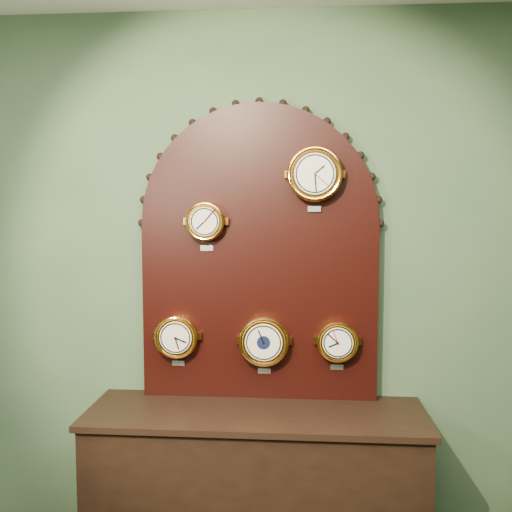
# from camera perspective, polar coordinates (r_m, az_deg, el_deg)

# --- Properties ---
(wall_back) EXTENTS (4.00, 0.00, 4.00)m
(wall_back) POSITION_cam_1_polar(r_m,az_deg,el_deg) (3.05, 0.37, -2.95)
(wall_back) COLOR #415C3F
(wall_back) RESTS_ON ground
(shop_counter) EXTENTS (1.60, 0.50, 0.80)m
(shop_counter) POSITION_cam_1_polar(r_m,az_deg,el_deg) (3.10, -0.03, -22.30)
(shop_counter) COLOR black
(shop_counter) RESTS_ON ground_plane
(display_board) EXTENTS (1.26, 0.06, 1.53)m
(display_board) POSITION_cam_1_polar(r_m,az_deg,el_deg) (2.98, 0.31, 1.22)
(display_board) COLOR black
(display_board) RESTS_ON shop_counter
(roman_clock) EXTENTS (0.20, 0.08, 0.25)m
(roman_clock) POSITION_cam_1_polar(r_m,az_deg,el_deg) (2.94, -4.93, 3.36)
(roman_clock) COLOR orange
(roman_clock) RESTS_ON display_board
(arabic_clock) EXTENTS (0.27, 0.08, 0.32)m
(arabic_clock) POSITION_cam_1_polar(r_m,az_deg,el_deg) (2.90, 5.74, 7.93)
(arabic_clock) COLOR orange
(arabic_clock) RESTS_ON display_board
(hygrometer) EXTENTS (0.22, 0.08, 0.27)m
(hygrometer) POSITION_cam_1_polar(r_m,az_deg,el_deg) (3.04, -7.72, -7.76)
(hygrometer) COLOR orange
(hygrometer) RESTS_ON display_board
(barometer) EXTENTS (0.25, 0.08, 0.30)m
(barometer) POSITION_cam_1_polar(r_m,az_deg,el_deg) (2.98, 0.78, -8.28)
(barometer) COLOR orange
(barometer) RESTS_ON display_board
(tide_clock) EXTENTS (0.20, 0.08, 0.26)m
(tide_clock) POSITION_cam_1_polar(r_m,az_deg,el_deg) (2.98, 7.93, -8.24)
(tide_clock) COLOR orange
(tide_clock) RESTS_ON display_board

